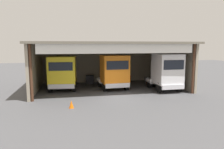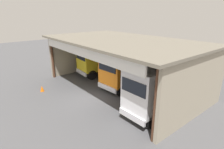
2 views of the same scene
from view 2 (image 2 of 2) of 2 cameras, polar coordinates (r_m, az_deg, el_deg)
name	(u,v)px [view 2 (image 2 of 2)]	position (r m, az deg, el deg)	size (l,w,h in m)	color
ground_plane	(86,99)	(16.27, -8.18, -7.60)	(80.00, 80.00, 0.00)	#4C4C4F
workshop_shed	(128,53)	(18.10, 5.19, 6.71)	(15.55, 9.14, 4.87)	#9E937F
truck_yellow_center_bay	(92,61)	(21.48, -6.35, 4.30)	(2.84, 4.48, 3.45)	yellow
truck_orange_yard_outside	(118,72)	(17.28, 1.90, 0.82)	(2.96, 4.93, 3.55)	orange
truck_white_center_right_bay	(148,93)	(12.91, 11.28, -5.59)	(2.58, 5.33, 3.71)	white
oil_drum	(165,84)	(18.79, 16.18, -3.03)	(0.58, 0.58, 0.87)	#B21E19
tool_cart	(130,72)	(21.59, 5.66, 0.68)	(0.90, 0.60, 1.00)	black
traffic_cone	(42,89)	(18.75, -21.09, -4.13)	(0.36, 0.36, 0.56)	orange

